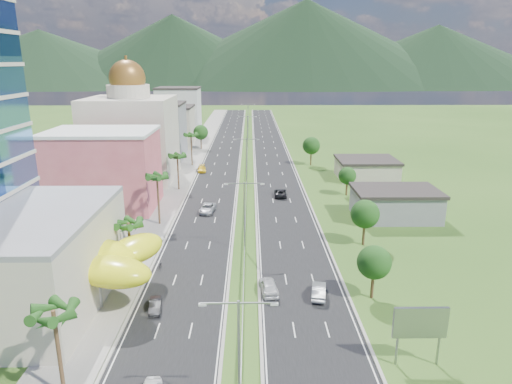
{
  "coord_description": "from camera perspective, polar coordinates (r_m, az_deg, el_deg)",
  "views": [
    {
      "loc": [
        0.94,
        -55.8,
        28.45
      ],
      "look_at": [
        1.87,
        18.5,
        7.0
      ],
      "focal_mm": 32.0,
      "sensor_mm": 36.0,
      "label": 1
    }
  ],
  "objects": [
    {
      "name": "streetlight_median_d",
      "position": [
        152.36,
        -1.08,
        7.91
      ],
      "size": [
        6.04,
        0.25,
        11.0
      ],
      "color": "gray",
      "rests_on": "ground"
    },
    {
      "name": "palm_tree_d",
      "position": [
        104.25,
        -9.81,
        4.3
      ],
      "size": [
        3.6,
        3.6,
        8.6
      ],
      "color": "#47301C",
      "rests_on": "ground"
    },
    {
      "name": "leafy_tree_lfar",
      "position": [
        153.41,
        -6.92,
        7.41
      ],
      "size": [
        4.9,
        4.9,
        8.05
      ],
      "color": "#47301C",
      "rests_on": "ground"
    },
    {
      "name": "leafy_tree_ra",
      "position": [
        58.03,
        14.55,
        -8.53
      ],
      "size": [
        4.2,
        4.2,
        6.9
      ],
      "color": "#47301C",
      "rests_on": "ground"
    },
    {
      "name": "midrise_white",
      "position": [
        183.98,
        -9.59,
        9.81
      ],
      "size": [
        16.0,
        15.0,
        18.0
      ],
      "primitive_type": "cube",
      "color": "silver",
      "rests_on": "ground"
    },
    {
      "name": "lime_canopy",
      "position": [
        60.6,
        -21.08,
        -7.82
      ],
      "size": [
        18.0,
        15.0,
        7.4
      ],
      "color": "yellow",
      "rests_on": "ground"
    },
    {
      "name": "palm_tree_a",
      "position": [
        42.78,
        -23.97,
        -13.95
      ],
      "size": [
        3.6,
        3.6,
        9.1
      ],
      "color": "#47301C",
      "rests_on": "ground"
    },
    {
      "name": "palm_tree_c",
      "position": [
        81.98,
        -12.27,
        1.64
      ],
      "size": [
        3.6,
        3.6,
        9.6
      ],
      "color": "#47301C",
      "rests_on": "ground"
    },
    {
      "name": "midrise_beige",
      "position": [
        161.75,
        -10.77,
        8.02
      ],
      "size": [
        16.0,
        15.0,
        13.0
      ],
      "primitive_type": "cube",
      "color": "#BCAE9B",
      "rests_on": "ground"
    },
    {
      "name": "road_left",
      "position": [
        148.79,
        -3.97,
        5.05
      ],
      "size": [
        11.0,
        260.0,
        0.04
      ],
      "primitive_type": "cube",
      "color": "black",
      "rests_on": "ground"
    },
    {
      "name": "car_silver_right",
      "position": [
        58.73,
        7.86,
        -12.11
      ],
      "size": [
        2.47,
        5.03,
        1.59
      ],
      "primitive_type": "imported",
      "rotation": [
        0.0,
        0.0,
        2.97
      ],
      "color": "#9B9DA2",
      "rests_on": "road_right"
    },
    {
      "name": "pink_shophouse",
      "position": [
        94.79,
        -18.49,
        2.49
      ],
      "size": [
        20.0,
        15.0,
        15.0
      ],
      "primitive_type": "cube",
      "color": "#C24F5B",
      "rests_on": "ground"
    },
    {
      "name": "motorcycle",
      "position": [
        66.93,
        -11.89,
        -8.81
      ],
      "size": [
        0.67,
        1.95,
        1.23
      ],
      "primitive_type": "imported",
      "rotation": [
        0.0,
        0.0,
        0.04
      ],
      "color": "black",
      "rests_on": "road_left"
    },
    {
      "name": "leafy_tree_rd",
      "position": [
        128.99,
        6.93,
        5.77
      ],
      "size": [
        4.9,
        4.9,
        8.05
      ],
      "color": "#47301C",
      "rests_on": "ground"
    },
    {
      "name": "leafy_tree_rb",
      "position": [
        73.92,
        13.48,
        -2.71
      ],
      "size": [
        4.55,
        4.55,
        7.47
      ],
      "color": "#47301C",
      "rests_on": "ground"
    },
    {
      "name": "sidewalk_left",
      "position": [
        149.62,
        -7.62,
        5.02
      ],
      "size": [
        7.0,
        260.0,
        0.12
      ],
      "primitive_type": "cube",
      "color": "gray",
      "rests_on": "ground"
    },
    {
      "name": "mountain_ridge",
      "position": [
        510.03,
        6.08,
        12.82
      ],
      "size": [
        860.0,
        140.0,
        90.0
      ],
      "primitive_type": null,
      "color": "black",
      "rests_on": "ground"
    },
    {
      "name": "road_right",
      "position": [
        148.69,
        1.83,
        5.07
      ],
      "size": [
        11.0,
        260.0,
        0.04
      ],
      "primitive_type": "cube",
      "color": "black",
      "rests_on": "ground"
    },
    {
      "name": "car_dark_left",
      "position": [
        56.64,
        -12.48,
        -13.68
      ],
      "size": [
        1.87,
        4.01,
        1.27
      ],
      "primitive_type": "imported",
      "rotation": [
        0.0,
        0.0,
        0.14
      ],
      "color": "black",
      "rests_on": "road_left"
    },
    {
      "name": "streetlight_median_c",
      "position": [
        108.01,
        -1.21,
        4.51
      ],
      "size": [
        6.04,
        0.25,
        11.0
      ],
      "color": "gray",
      "rests_on": "ground"
    },
    {
      "name": "shed_far",
      "position": [
        117.52,
        13.63,
        2.74
      ],
      "size": [
        14.0,
        12.0,
        4.4
      ],
      "primitive_type": "cube",
      "color": "#BCAE9B",
      "rests_on": "ground"
    },
    {
      "name": "streetlight_median_e",
      "position": [
        197.0,
        -1.0,
        9.78
      ],
      "size": [
        6.04,
        0.25,
        11.0
      ],
      "color": "gray",
      "rests_on": "ground"
    },
    {
      "name": "palm_tree_b",
      "position": [
        63.79,
        -15.65,
        -4.12
      ],
      "size": [
        3.6,
        3.6,
        8.1
      ],
      "color": "#47301C",
      "rests_on": "ground"
    },
    {
      "name": "streetlight_median_b",
      "position": [
        69.29,
        -1.46,
        -2.15
      ],
      "size": [
        6.04,
        0.25,
        11.0
      ],
      "color": "gray",
      "rests_on": "ground"
    },
    {
      "name": "car_yellow_far_left",
      "position": [
        122.12,
        -6.78,
        2.9
      ],
      "size": [
        2.69,
        5.37,
        1.5
      ],
      "primitive_type": "imported",
      "rotation": [
        0.0,
        0.0,
        0.12
      ],
      "color": "gold",
      "rests_on": "road_left"
    },
    {
      "name": "midrise_grey",
      "position": [
        140.14,
        -12.31,
        7.35
      ],
      "size": [
        16.0,
        15.0,
        16.0
      ],
      "primitive_type": "cube",
      "color": "gray",
      "rests_on": "ground"
    },
    {
      "name": "car_white_near_right",
      "position": [
        59.04,
        1.59,
        -11.69
      ],
      "size": [
        2.66,
        5.4,
        1.77
      ],
      "primitive_type": "imported",
      "rotation": [
        0.0,
        0.0,
        3.25
      ],
      "color": "silver",
      "rests_on": "road_right"
    },
    {
      "name": "palm_tree_e",
      "position": [
        128.46,
        -8.12,
        6.92
      ],
      "size": [
        3.6,
        3.6,
        9.4
      ],
      "color": "#47301C",
      "rests_on": "ground"
    },
    {
      "name": "streetlight_median_a",
      "position": [
        37.69,
        -2.14,
        -19.07
      ],
      "size": [
        6.04,
        0.25,
        11.0
      ],
      "color": "gray",
      "rests_on": "ground"
    },
    {
      "name": "ground",
      "position": [
        62.64,
        -1.53,
        -10.92
      ],
      "size": [
        500.0,
        500.0,
        0.0
      ],
      "primitive_type": "plane",
      "color": "#2D5119",
      "rests_on": "ground"
    },
    {
      "name": "median_guardrail",
      "position": [
        130.79,
        -1.12,
        3.81
      ],
      "size": [
        0.1,
        216.06,
        0.76
      ],
      "color": "gray",
      "rests_on": "ground"
    },
    {
      "name": "billboard",
      "position": [
        47.58,
        19.85,
        -15.29
      ],
      "size": [
        5.2,
        0.35,
        6.2
      ],
      "color": "gray",
      "rests_on": "ground"
    },
    {
      "name": "car_dark_far_right",
      "position": [
        99.2,
        3.07,
        -0.1
      ],
      "size": [
        2.78,
        5.66,
        1.55
      ],
      "primitive_type": "imported",
      "rotation": [
        0.0,
        0.0,
        3.1
      ],
      "color": "black",
      "rests_on": "road_right"
    },
    {
      "name": "leafy_tree_rc",
      "position": [
        101.0,
        11.34,
        1.99
      ],
      "size": [
        3.85,
        3.85,
        6.33
      ],
      "color": "#47301C",
      "rests_on": "ground"
    },
    {
      "name": "shed_near",
      "position": [
        89.07,
        17.01,
        -1.56
      ],
      "size": [
        15.0,
        10.0,
        5.0
      ],
      "primitive_type": "cube",
      "color": "gray",
      "rests_on": "ground"
    },
    {
      "name": "car_silver_mid_left",
      "position": [
        89.25,
        -6.09,
        -2.02
      ],
      "size": [
        3.2,
        5.93,
        1.58
      ],
      "primitive_type": "imported",
      "rotation": [
        0.0,
        0.0,
        -0.1
      ],
      "color": "#ADAFB5",
      "rests_on": "road_left"
    },
    {
      "name": "domed_building",
      "position": [
        115.79,
        -15.3,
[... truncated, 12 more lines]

